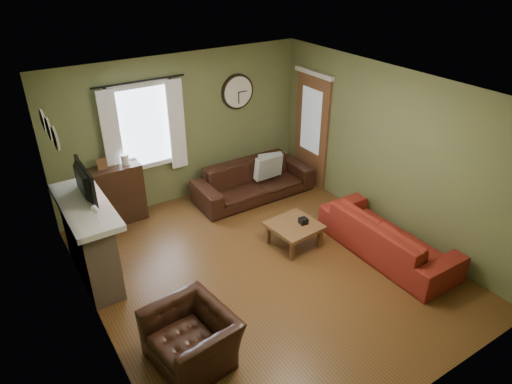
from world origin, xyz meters
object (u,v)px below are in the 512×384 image
bookshelf (117,195)px  sofa_red (387,236)px  armchair (192,338)px  sofa_brown (253,181)px  coffee_table (294,234)px

bookshelf → sofa_red: bearing=-45.1°
bookshelf → armchair: 3.32m
bookshelf → armchair: bookshelf is taller
bookshelf → armchair: (-0.26, -3.30, -0.19)m
bookshelf → sofa_brown: bearing=-11.9°
sofa_red → coffee_table: sofa_red is taller
sofa_brown → sofa_red: bearing=-74.5°
sofa_red → armchair: sofa_red is taller
bookshelf → sofa_brown: size_ratio=0.46×
sofa_brown → armchair: 3.83m
sofa_brown → armchair: sofa_brown is taller
sofa_brown → coffee_table: 1.69m
sofa_brown → coffee_table: (-0.31, -1.65, -0.13)m
bookshelf → coffee_table: bookshelf is taller
bookshelf → sofa_brown: (2.34, -0.49, -0.18)m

